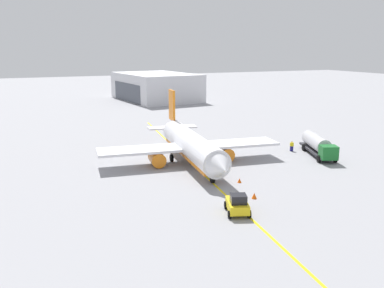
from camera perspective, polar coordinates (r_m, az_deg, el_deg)
name	(u,v)px	position (r m, az deg, el deg)	size (l,w,h in m)	color
ground_plane	(192,164)	(61.01, 0.00, -2.74)	(400.00, 400.00, 0.00)	#939399
airplane	(191,145)	(60.78, -0.13, -0.21)	(28.87, 27.50, 9.70)	white
fuel_tanker	(318,145)	(68.26, 17.02, -0.10)	(11.44, 6.32, 3.15)	#2D2D33
pushback_tug	(238,204)	(43.18, 6.30, -8.27)	(4.06, 3.31, 2.20)	yellow
refueling_worker	(292,146)	(70.19, 13.60, -0.30)	(0.37, 0.53, 1.71)	navy
safety_cone_nose	(254,196)	(47.74, 8.59, -7.07)	(0.60, 0.60, 0.67)	#F2590F
safety_cone_wingtip	(239,180)	(52.93, 6.57, -5.01)	(0.52, 0.52, 0.58)	#F2590F
distant_hangar	(156,87)	(136.28, -5.02, 7.89)	(32.36, 23.29, 8.60)	silver
taxi_line_marking	(192,164)	(61.01, 0.00, -2.74)	(71.69, 0.30, 0.01)	yellow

